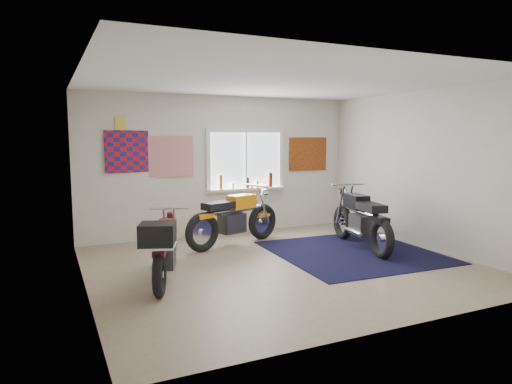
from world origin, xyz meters
name	(u,v)px	position (x,y,z in m)	size (l,w,h in m)	color
ground	(281,265)	(0.00, 0.00, 0.00)	(5.50, 5.50, 0.00)	#9E896B
room_shell	(282,156)	(0.00, 0.00, 1.64)	(5.50, 5.50, 5.50)	white
navy_rug	(353,252)	(1.43, 0.17, 0.01)	(2.50, 2.60, 0.01)	black
window_assembly	(246,164)	(0.50, 2.47, 1.37)	(1.66, 0.17, 1.26)	white
oil_bottles	(251,181)	(0.58, 2.40, 1.03)	(1.16, 0.09, 0.30)	olive
flag_display	(120,123)	(-1.90, 2.48, 2.15)	(1.60, 0.10, 1.17)	red
triumph_poster	(308,154)	(1.95, 2.48, 1.55)	(0.90, 0.03, 0.70)	#A54C14
yellow_triumph	(234,219)	(-0.16, 1.50, 0.46)	(2.01, 0.87, 1.05)	black
black_chrome_bike	(361,221)	(1.75, 0.37, 0.47)	(0.68, 2.08, 1.08)	black
maroon_tourer	(164,248)	(-1.80, -0.16, 0.48)	(0.93, 1.79, 0.93)	black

